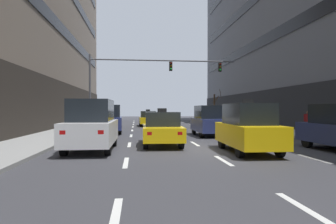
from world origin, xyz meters
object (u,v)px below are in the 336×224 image
object	(u,v)px
car_driving_2	(92,125)
car_driving_3	(209,121)
taxi_driving_4	(148,119)
traffic_signal_0	(144,74)
pedestrian_0	(308,120)
car_driving_1	(109,119)
taxi_driving_5	(248,128)
taxi_driving_0	(162,129)
street_tree_0	(215,106)

from	to	relation	value
car_driving_2	car_driving_3	size ratio (longest dim) A/B	1.08
taxi_driving_4	traffic_signal_0	xyz separation A→B (m)	(-0.53, -4.34, 4.24)
car_driving_2	pedestrian_0	world-z (taller)	car_driving_2
car_driving_1	traffic_signal_0	world-z (taller)	traffic_signal_0
car_driving_1	car_driving_3	world-z (taller)	car_driving_1
taxi_driving_4	pedestrian_0	distance (m)	15.99
car_driving_3	taxi_driving_5	bearing A→B (deg)	-91.73
taxi_driving_0	car_driving_2	size ratio (longest dim) A/B	0.98
car_driving_2	car_driving_3	world-z (taller)	car_driving_2
car_driving_2	taxi_driving_4	xyz separation A→B (m)	(3.14, 18.12, -0.31)
car_driving_2	taxi_driving_5	world-z (taller)	car_driving_2
car_driving_2	taxi_driving_4	distance (m)	18.40
taxi_driving_5	car_driving_3	bearing A→B (deg)	88.27
street_tree_0	taxi_driving_0	bearing A→B (deg)	-110.57
car_driving_1	street_tree_0	bearing A→B (deg)	54.81
taxi_driving_0	pedestrian_0	distance (m)	11.61
car_driving_1	pedestrian_0	size ratio (longest dim) A/B	2.92
car_driving_2	traffic_signal_0	world-z (taller)	traffic_signal_0
taxi_driving_5	pedestrian_0	distance (m)	10.39
car_driving_1	taxi_driving_5	world-z (taller)	taxi_driving_5
car_driving_1	taxi_driving_5	size ratio (longest dim) A/B	1.05
car_driving_3	taxi_driving_5	xyz separation A→B (m)	(-0.23, -7.54, -0.00)
taxi_driving_5	traffic_signal_0	distance (m)	16.04
car_driving_3	pedestrian_0	xyz separation A→B (m)	(7.03, -0.10, -0.00)
pedestrian_0	taxi_driving_0	bearing A→B (deg)	-156.21
car_driving_3	taxi_driving_5	distance (m)	7.55
pedestrian_0	car_driving_1	bearing A→B (deg)	167.74
taxi_driving_5	pedestrian_0	xyz separation A→B (m)	(7.26, 7.44, -0.00)
car_driving_1	pedestrian_0	distance (m)	14.22
traffic_signal_0	pedestrian_0	xyz separation A→B (m)	(11.19, -7.58, -4.01)
car_driving_1	street_tree_0	world-z (taller)	street_tree_0
taxi_driving_4	car_driving_1	bearing A→B (deg)	-109.96
car_driving_1	car_driving_3	size ratio (longest dim) A/B	1.05
taxi_driving_0	taxi_driving_5	size ratio (longest dim) A/B	1.06
car_driving_3	taxi_driving_4	size ratio (longest dim) A/B	0.99
taxi_driving_0	traffic_signal_0	size ratio (longest dim) A/B	0.34
car_driving_2	taxi_driving_4	size ratio (longest dim) A/B	1.07
taxi_driving_4	traffic_signal_0	distance (m)	6.09
car_driving_2	car_driving_3	bearing A→B (deg)	42.93
taxi_driving_0	car_driving_1	size ratio (longest dim) A/B	1.01
taxi_driving_4	traffic_signal_0	bearing A→B (deg)	-96.98
car_driving_2	taxi_driving_0	bearing A→B (deg)	25.49
taxi_driving_4	street_tree_0	distance (m)	14.03
taxi_driving_4	pedestrian_0	xyz separation A→B (m)	(10.66, -11.92, 0.22)
traffic_signal_0	street_tree_0	world-z (taller)	traffic_signal_0
car_driving_3	traffic_signal_0	distance (m)	9.45
car_driving_1	street_tree_0	xyz separation A→B (m)	(13.18, 18.69, 1.14)
car_driving_2	car_driving_3	distance (m)	9.26
car_driving_1	taxi_driving_5	distance (m)	12.39
car_driving_1	taxi_driving_4	world-z (taller)	car_driving_1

